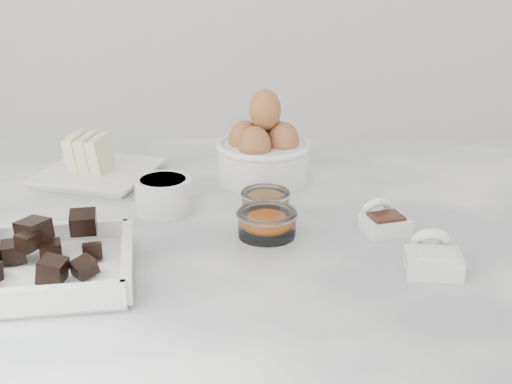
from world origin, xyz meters
TOP-DOWN VIEW (x-y plane):
  - marble_slab at (0.00, 0.00)m, footprint 1.20×0.80m
  - chocolate_dish at (-0.23, -0.15)m, footprint 0.26×0.22m
  - butter_plate at (-0.23, 0.19)m, footprint 0.20×0.20m
  - sugar_ramekin at (-0.11, 0.06)m, footprint 0.08×0.08m
  - egg_bowl at (0.03, 0.19)m, footprint 0.15×0.15m
  - honey_bowl at (0.03, 0.06)m, footprint 0.07×0.07m
  - zest_bowl at (0.04, -0.02)m, footprint 0.08×0.08m
  - vanilla_spoon at (0.19, 0.00)m, footprint 0.07×0.08m
  - salt_spoon at (0.23, -0.11)m, footprint 0.07×0.08m

SIDE VIEW (x-z plane):
  - marble_slab at x=0.00m, z-range 0.90..0.94m
  - vanilla_spoon at x=0.19m, z-range 0.93..0.98m
  - honey_bowl at x=0.03m, z-range 0.94..0.97m
  - salt_spoon at x=0.23m, z-range 0.93..0.98m
  - zest_bowl at x=0.04m, z-range 0.94..0.98m
  - butter_plate at x=-0.23m, z-range 0.93..1.00m
  - chocolate_dish at x=-0.23m, z-range 0.93..0.99m
  - sugar_ramekin at x=-0.11m, z-range 0.94..0.99m
  - egg_bowl at x=0.03m, z-range 0.92..1.06m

